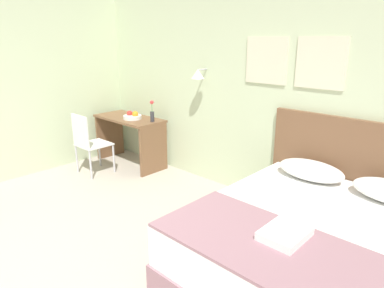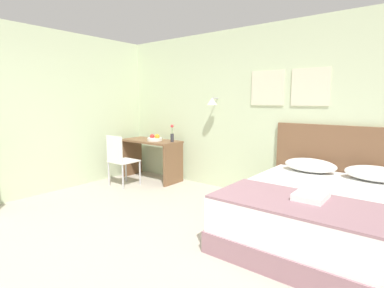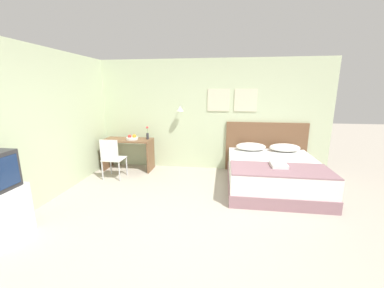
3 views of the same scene
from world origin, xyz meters
The scene contains 10 objects.
wall_back centered at (0.01, 2.98, 1.33)m, with size 5.90×0.31×2.65m.
bed centered at (1.50, 1.90, 0.28)m, with size 1.76×1.99×0.57m.
headboard centered at (1.50, 2.93, 0.59)m, with size 1.88×0.06×1.19m.
pillow_left centered at (1.12, 2.66, 0.66)m, with size 0.67×0.38×0.18m.
throw_blanket centered at (1.50, 1.32, 0.58)m, with size 1.71×0.80×0.02m.
folded_towel_near_foot centered at (1.49, 1.46, 0.63)m, with size 0.27×0.35×0.06m.
desk centered at (-1.82, 2.59, 0.53)m, with size 1.17×0.55×0.76m.
desk_chair centered at (-1.90, 1.90, 0.53)m, with size 0.43×0.43×0.91m.
fruit_bowl centered at (-1.69, 2.56, 0.81)m, with size 0.28×0.28×0.13m.
flower_vase centered at (-1.33, 2.65, 0.89)m, with size 0.06×0.06×0.32m.
Camera 1 is at (2.46, -0.52, 1.93)m, focal length 32.00 mm.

